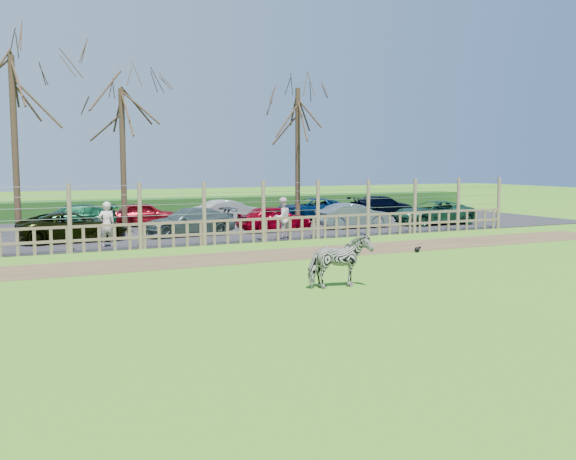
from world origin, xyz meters
name	(u,v)px	position (x,y,z in m)	size (l,w,h in m)	color
ground	(294,279)	(0.00, 0.00, 0.00)	(120.00, 120.00, 0.00)	#72AA36
dirt_strip	(237,258)	(0.00, 4.50, 0.01)	(34.00, 2.80, 0.01)	brown
asphalt	(163,229)	(0.00, 14.50, 0.02)	(44.00, 13.00, 0.04)	#232326
hedge	(132,209)	(0.00, 21.50, 0.55)	(46.00, 2.00, 1.10)	#1E4716
fence	(204,225)	(0.00, 8.00, 0.80)	(30.16, 0.16, 2.50)	brown
tree_left	(13,103)	(-6.50, 12.50, 5.62)	(4.80, 4.80, 7.88)	#3D2B1E
tree_mid	(122,126)	(-2.00, 13.50, 4.87)	(4.80, 4.80, 6.83)	#3D2B1E
tree_right	(298,123)	(7.00, 14.00, 5.24)	(4.80, 4.80, 7.35)	#3D2B1E
zebra	(339,262)	(0.55, -1.57, 0.69)	(0.75, 1.64, 1.39)	gray
visitor_a	(107,224)	(-3.57, 8.89, 0.90)	(0.63, 0.41, 1.72)	beige
visitor_b	(282,218)	(3.61, 8.59, 0.90)	(0.84, 0.65, 1.72)	silver
crow	(417,249)	(6.39, 2.93, 0.11)	(0.26, 0.20, 0.21)	black
car_2	(73,227)	(-4.51, 11.30, 0.64)	(1.99, 4.32, 1.20)	black
car_3	(188,222)	(0.34, 11.34, 0.64)	(1.68, 4.13, 1.20)	#4C5F5B
car_4	(275,218)	(4.48, 11.31, 0.64)	(1.42, 3.52, 1.20)	#960115
car_5	(353,216)	(8.55, 10.99, 0.64)	(1.27, 3.64, 1.20)	slate
car_6	(433,213)	(13.25, 10.80, 0.64)	(1.99, 4.32, 1.20)	#1B4C34
car_9	(71,218)	(-4.05, 15.76, 0.64)	(1.68, 4.13, 1.20)	#0F4728
car_10	(145,214)	(-0.44, 16.33, 0.64)	(1.42, 3.52, 1.20)	maroon
car_11	(229,211)	(4.01, 16.20, 0.64)	(1.27, 3.64, 1.20)	beige
car_12	(311,209)	(8.77, 15.94, 0.64)	(1.99, 4.32, 1.20)	#04214E
car_13	(382,206)	(13.67, 16.16, 0.64)	(1.68, 4.13, 1.20)	black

